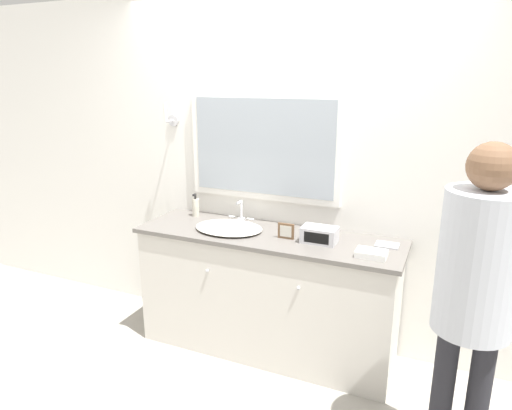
{
  "coord_description": "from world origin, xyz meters",
  "views": [
    {
      "loc": [
        1.14,
        -2.46,
        1.95
      ],
      "look_at": [
        -0.09,
        0.3,
        1.1
      ],
      "focal_mm": 32.0,
      "sensor_mm": 36.0,
      "label": 1
    }
  ],
  "objects_px": {
    "sink_basin": "(229,227)",
    "person": "(476,278)",
    "appliance_box": "(319,235)",
    "picture_frame": "(286,231)",
    "soap_bottle": "(196,207)"
  },
  "relations": [
    {
      "from": "sink_basin",
      "to": "person",
      "type": "bearing_deg",
      "value": -19.67
    },
    {
      "from": "sink_basin",
      "to": "soap_bottle",
      "type": "bearing_deg",
      "value": 153.94
    },
    {
      "from": "soap_bottle",
      "to": "appliance_box",
      "type": "distance_m",
      "value": 1.07
    },
    {
      "from": "sink_basin",
      "to": "appliance_box",
      "type": "height_order",
      "value": "sink_basin"
    },
    {
      "from": "picture_frame",
      "to": "appliance_box",
      "type": "bearing_deg",
      "value": 5.0
    },
    {
      "from": "appliance_box",
      "to": "soap_bottle",
      "type": "bearing_deg",
      "value": 170.11
    },
    {
      "from": "appliance_box",
      "to": "person",
      "type": "relative_size",
      "value": 0.14
    },
    {
      "from": "sink_basin",
      "to": "soap_bottle",
      "type": "xyz_separation_m",
      "value": [
        -0.39,
        0.19,
        0.05
      ]
    },
    {
      "from": "sink_basin",
      "to": "person",
      "type": "xyz_separation_m",
      "value": [
        1.57,
        -0.56,
        0.14
      ]
    },
    {
      "from": "person",
      "to": "picture_frame",
      "type": "bearing_deg",
      "value": 154.2
    },
    {
      "from": "sink_basin",
      "to": "picture_frame",
      "type": "height_order",
      "value": "sink_basin"
    },
    {
      "from": "soap_bottle",
      "to": "sink_basin",
      "type": "bearing_deg",
      "value": -26.06
    },
    {
      "from": "person",
      "to": "soap_bottle",
      "type": "bearing_deg",
      "value": 159.01
    },
    {
      "from": "sink_basin",
      "to": "picture_frame",
      "type": "xyz_separation_m",
      "value": [
        0.44,
        -0.01,
        0.03
      ]
    },
    {
      "from": "appliance_box",
      "to": "sink_basin",
      "type": "bearing_deg",
      "value": -179.34
    }
  ]
}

